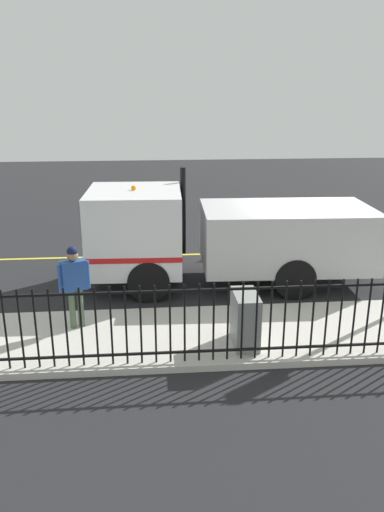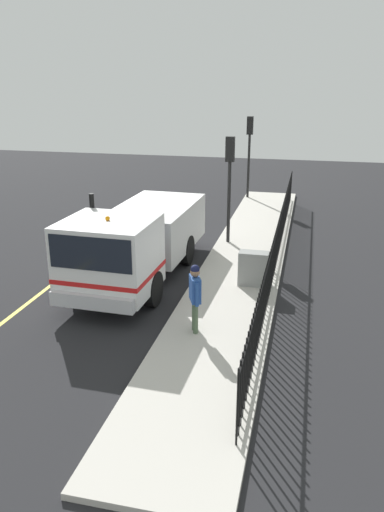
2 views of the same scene
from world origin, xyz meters
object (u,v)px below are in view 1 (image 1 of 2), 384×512
Objects in this scene: utility_cabinet at (245,319)px; traffic_cone at (217,247)px; work_truck at (210,232)px; worker_standing at (74,278)px.

utility_cabinet is 5.50m from traffic_cone.
work_truck is at bearing -175.86° from utility_cabinet.
worker_standing is 1.68× the size of utility_cabinet.
work_truck is at bearing -13.14° from traffic_cone.
traffic_cone is (-4.50, 3.39, -0.83)m from worker_standing.
work_truck reaches higher than worker_standing.
work_truck is 3.82m from worker_standing.
work_truck is 7.10× the size of utility_cabinet.
worker_standing reaches higher than utility_cabinet.
work_truck reaches higher than traffic_cone.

